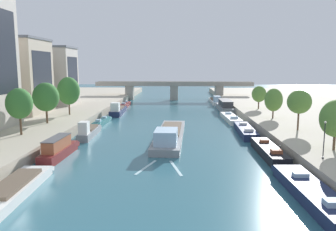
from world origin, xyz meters
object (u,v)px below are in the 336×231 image
moored_boat_left_second (59,149)px  moored_boat_right_midway (231,118)px  tree_right_distant (259,94)px  tree_right_second (274,100)px  moored_boat_left_gap_after (89,131)px  moored_boat_right_gap_after (215,101)px  moored_boat_right_upstream (269,151)px  bridge_far (174,88)px  tree_left_far (19,104)px  moored_boat_right_lone (225,106)px  tree_right_past_mid (299,102)px  barge_midriver (170,135)px  moored_boat_right_end (312,193)px  tree_left_nearest (69,91)px  moored_boat_right_near (245,130)px  moored_boat_left_midway (125,105)px  moored_boat_left_upstream (3,195)px  lamppost_right_bank (324,138)px  tree_right_by_lamp (336,119)px  moored_boat_left_near (118,110)px  moored_boat_left_lone (102,122)px  tree_left_midway (46,97)px

moored_boat_left_second → moored_boat_right_midway: bearing=48.4°
tree_right_distant → tree_right_second: bearing=-92.3°
moored_boat_left_gap_after → moored_boat_right_gap_after: 58.66m
moored_boat_right_upstream → bridge_far: (-14.31, 74.15, 3.43)m
moored_boat_right_upstream → tree_left_far: size_ratio=1.82×
moored_boat_right_lone → tree_right_past_mid: (6.76, -36.61, 5.20)m
barge_midriver → moored_boat_left_gap_after: (-14.11, 1.97, 0.04)m
moored_boat_right_end → barge_midriver: bearing=120.1°
tree_left_far → tree_left_nearest: (0.40, 20.67, 0.34)m
moored_boat_right_lone → tree_right_distant: tree_right_distant is taller
moored_boat_right_near → moored_boat_left_second: bearing=-150.0°
moored_boat_left_second → bridge_far: bridge_far is taller
barge_midriver → tree_right_second: size_ratio=4.21×
moored_boat_left_midway → tree_right_past_mid: bearing=-51.2°
moored_boat_left_gap_after → moored_boat_right_end: (27.99, -25.92, -0.30)m
barge_midriver → moored_boat_left_upstream: (-14.06, -25.92, -0.07)m
tree_right_second → moored_boat_left_second: bearing=-146.2°
moored_boat_left_midway → moored_boat_right_near: size_ratio=0.81×
moored_boat_left_midway → lamppost_right_bank: (32.66, -60.83, 3.62)m
barge_midriver → bridge_far: size_ratio=0.44×
moored_boat_right_upstream → tree_left_nearest: size_ratio=1.60×
moored_boat_right_end → moored_boat_right_midway: bearing=90.9°
moored_boat_left_midway → moored_boat_right_gap_after: moored_boat_right_gap_after is taller
moored_boat_right_midway → bridge_far: 47.01m
moored_boat_left_midway → moored_boat_right_end: bearing=-67.2°
moored_boat_left_upstream → tree_right_second: (34.40, 38.19, 4.66)m
moored_boat_left_gap_after → tree_right_by_lamp: bearing=-23.0°
moored_boat_left_near → lamppost_right_bank: 55.68m
moored_boat_right_end → bridge_far: size_ratio=0.26×
moored_boat_right_midway → tree_left_far: tree_left_far is taller
moored_boat_left_upstream → tree_left_far: size_ratio=2.27×
moored_boat_left_near → tree_right_second: size_ratio=2.29×
moored_boat_right_near → tree_left_nearest: bearing=163.9°
moored_boat_right_midway → tree_right_past_mid: tree_right_past_mid is taller
tree_right_by_lamp → moored_boat_left_gap_after: bearing=157.0°
moored_boat_left_lone → tree_right_by_lamp: tree_right_by_lamp is taller
moored_boat_left_upstream → moored_boat_left_lone: 40.26m
moored_boat_left_upstream → lamppost_right_bank: bearing=16.1°
moored_boat_right_midway → moored_boat_right_lone: moored_boat_right_lone is taller
tree_right_second → tree_right_by_lamp: bearing=-88.9°
moored_boat_right_gap_after → moored_boat_left_second: bearing=-113.2°
tree_left_midway → tree_right_by_lamp: 46.82m
moored_boat_left_lone → moored_boat_right_upstream: bearing=-39.4°
moored_boat_left_lone → bridge_far: 52.77m
tree_right_distant → moored_boat_right_gap_after: bearing=105.7°
moored_boat_left_second → tree_left_far: 11.15m
moored_boat_left_near → bridge_far: (13.65, 36.22, 3.12)m
moored_boat_left_second → tree_left_nearest: 28.06m
moored_boat_left_near → moored_boat_right_end: bearing=-62.0°
bridge_far → tree_right_distant: bearing=-60.8°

